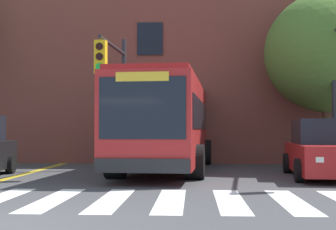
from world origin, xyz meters
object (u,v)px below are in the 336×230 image
Objects in this scene: traffic_light_overhead at (114,79)px; street_tree_curbside_large at (329,53)px; car_red_far_lane at (324,151)px; city_bus at (169,122)px.

street_tree_curbside_large is at bearing 18.38° from traffic_light_overhead.
traffic_light_overhead is (-6.60, 1.01, 2.32)m from car_red_far_lane.
car_red_far_lane is 0.99× the size of traffic_light_overhead.
city_bus is 2.35× the size of traffic_light_overhead.
car_red_far_lane is 0.70× the size of street_tree_curbside_large.
traffic_light_overhead is (-1.74, -1.72, 1.40)m from city_bus.
city_bus is at bearing -171.74° from street_tree_curbside_large.
traffic_light_overhead is at bearing -161.62° from street_tree_curbside_large.
car_red_far_lane is 5.24m from street_tree_curbside_large.
city_bus reaches higher than car_red_far_lane.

